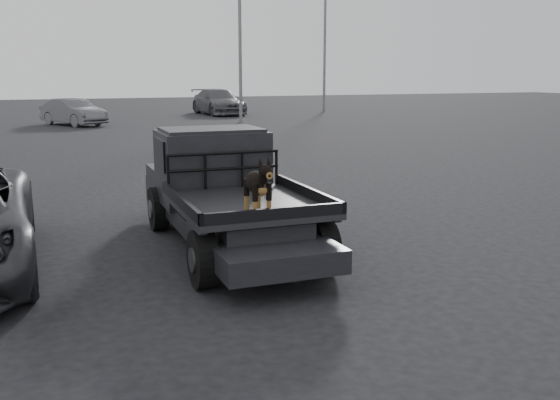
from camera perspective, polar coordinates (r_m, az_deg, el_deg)
name	(u,v)px	position (r m, az deg, el deg)	size (l,w,h in m)	color
ground	(267,279)	(8.38, -1.24, -7.27)	(120.00, 120.00, 0.00)	black
flatbed_ute	(228,219)	(9.79, -4.75, -1.73)	(2.00, 5.40, 0.92)	black
ute_cab	(212,154)	(10.53, -6.27, 4.17)	(1.72, 1.30, 0.88)	black
headache_rack	(224,171)	(9.84, -5.14, 2.70)	(1.80, 0.08, 0.55)	black
dog	(257,187)	(7.87, -2.09, 1.18)	(0.32, 0.60, 0.74)	black
distant_car_a	(73,112)	(34.04, -18.40, 7.65)	(1.45, 4.15, 1.37)	#545459
distant_car_b	(218,102)	(40.87, -5.65, 8.93)	(2.26, 5.57, 1.62)	#4F5055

